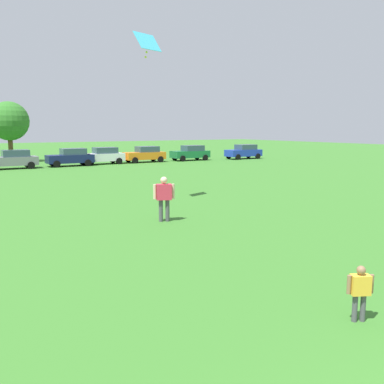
# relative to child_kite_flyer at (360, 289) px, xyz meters

# --- Properties ---
(ground_plane) EXTENTS (160.00, 160.00, 0.00)m
(ground_plane) POSITION_rel_child_kite_flyer_xyz_m (-1.52, 25.90, -0.64)
(ground_plane) COLOR #387528
(child_kite_flyer) EXTENTS (0.47, 0.33, 1.09)m
(child_kite_flyer) POSITION_rel_child_kite_flyer_xyz_m (0.00, 0.00, 0.00)
(child_kite_flyer) COLOR #4C4C51
(child_kite_flyer) RESTS_ON ground
(adult_bystander) EXTENTS (0.79, 0.50, 1.75)m
(adult_bystander) POSITION_rel_child_kite_flyer_xyz_m (0.80, 9.57, 0.40)
(adult_bystander) COLOR #4C4C51
(adult_bystander) RESTS_ON ground
(kite) EXTENTS (1.41, 0.99, 1.15)m
(kite) POSITION_rel_child_kite_flyer_xyz_m (2.00, 13.44, 6.81)
(kite) COLOR #3FBFE5
(parked_car_gray_2) EXTENTS (4.30, 2.02, 1.68)m
(parked_car_gray_2) POSITION_rel_child_kite_flyer_xyz_m (-0.98, 35.60, 0.21)
(parked_car_gray_2) COLOR slate
(parked_car_gray_2) RESTS_ON ground
(parked_car_navy_3) EXTENTS (4.30, 2.02, 1.68)m
(parked_car_navy_3) POSITION_rel_child_kite_flyer_xyz_m (4.22, 35.77, 0.21)
(parked_car_navy_3) COLOR #141E4C
(parked_car_navy_3) RESTS_ON ground
(parked_car_white_4) EXTENTS (4.30, 2.02, 1.68)m
(parked_car_white_4) POSITION_rel_child_kite_flyer_xyz_m (7.56, 36.29, 0.21)
(parked_car_white_4) COLOR white
(parked_car_white_4) RESTS_ON ground
(parked_car_orange_5) EXTENTS (4.30, 2.02, 1.68)m
(parked_car_orange_5) POSITION_rel_child_kite_flyer_xyz_m (12.22, 36.30, 0.21)
(parked_car_orange_5) COLOR orange
(parked_car_orange_5) RESTS_ON ground
(parked_car_green_6) EXTENTS (4.30, 2.02, 1.68)m
(parked_car_green_6) POSITION_rel_child_kite_flyer_xyz_m (17.70, 36.04, 0.21)
(parked_car_green_6) COLOR #196B38
(parked_car_green_6) RESTS_ON ground
(parked_car_blue_7) EXTENTS (4.30, 2.02, 1.68)m
(parked_car_blue_7) POSITION_rel_child_kite_flyer_xyz_m (24.36, 34.92, 0.21)
(parked_car_blue_7) COLOR #1E38AD
(parked_car_blue_7) RESTS_ON ground
(tree_far_right) EXTENTS (4.09, 4.09, 6.38)m
(tree_far_right) POSITION_rel_child_kite_flyer_xyz_m (0.02, 43.69, 3.66)
(tree_far_right) COLOR brown
(tree_far_right) RESTS_ON ground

